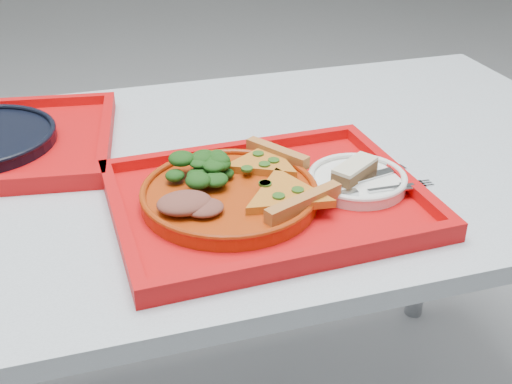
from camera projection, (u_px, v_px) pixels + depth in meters
table at (178, 205)px, 1.11m from camera, size 1.60×0.80×0.75m
tray_main at (267, 203)px, 0.95m from camera, size 0.46×0.37×0.01m
dinner_plate at (229, 197)px, 0.94m from camera, size 0.26×0.26×0.02m
side_plate at (357, 182)px, 0.98m from camera, size 0.15×0.15×0.01m
pizza_slice_a at (286, 192)px, 0.91m from camera, size 0.18×0.19×0.02m
pizza_slice_b at (264, 160)px, 1.00m from camera, size 0.17×0.17×0.02m
salad_heap at (201, 168)px, 0.95m from camera, size 0.09×0.08×0.05m
meat_portion at (184, 203)px, 0.89m from camera, size 0.08×0.06×0.02m
dessert_bar at (355, 170)px, 0.98m from camera, size 0.09×0.07×0.02m
knife at (356, 179)px, 0.97m from camera, size 0.18×0.05×0.01m
fork at (367, 191)px, 0.94m from camera, size 0.19×0.03×0.01m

